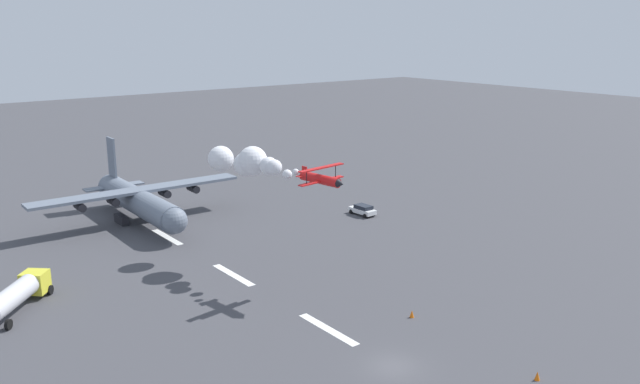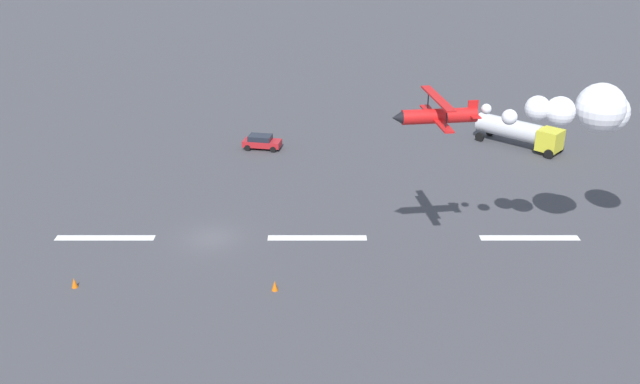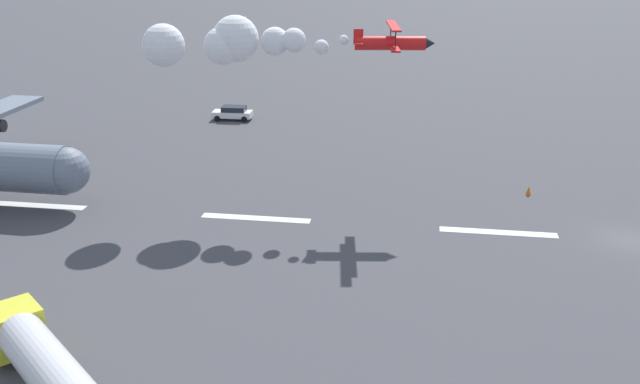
# 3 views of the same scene
# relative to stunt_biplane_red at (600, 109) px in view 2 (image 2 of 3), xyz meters

# --- Properties ---
(ground_plane) EXTENTS (440.00, 440.00, 0.00)m
(ground_plane) POSITION_rel_stunt_biplane_red_xyz_m (-28.17, 3.94, -11.99)
(ground_plane) COLOR #424247
(ground_plane) RESTS_ON ground
(runway_stripe_3) EXTENTS (8.00, 0.90, 0.01)m
(runway_stripe_3) POSITION_rel_stunt_biplane_red_xyz_m (-36.75, 3.94, -11.99)
(runway_stripe_3) COLOR white
(runway_stripe_3) RESTS_ON ground
(runway_stripe_4) EXTENTS (8.00, 0.90, 0.01)m
(runway_stripe_4) POSITION_rel_stunt_biplane_red_xyz_m (-19.59, 3.94, -11.99)
(runway_stripe_4) COLOR white
(runway_stripe_4) RESTS_ON ground
(runway_stripe_5) EXTENTS (8.00, 0.90, 0.01)m
(runway_stripe_5) POSITION_rel_stunt_biplane_red_xyz_m (-2.43, 3.94, -11.99)
(runway_stripe_5) COLOR white
(runway_stripe_5) RESTS_ON ground
(stunt_biplane_red) EXTENTS (20.93, 7.04, 3.61)m
(stunt_biplane_red) POSITION_rel_stunt_biplane_red_xyz_m (0.00, 0.00, 0.00)
(stunt_biplane_red) COLOR red
(fuel_tanker_truck) EXTENTS (8.65, 8.15, 2.90)m
(fuel_tanker_truck) POSITION_rel_stunt_biplane_red_xyz_m (2.29, 25.45, -10.25)
(fuel_tanker_truck) COLOR yellow
(fuel_tanker_truck) RESTS_ON ground
(airport_staff_sedan) EXTENTS (4.30, 2.61, 1.52)m
(airport_staff_sedan) POSITION_rel_stunt_biplane_red_xyz_m (-25.69, 24.84, -11.18)
(airport_staff_sedan) COLOR #B21E23
(airport_staff_sedan) RESTS_ON ground
(traffic_cone_near) EXTENTS (0.44, 0.44, 0.75)m
(traffic_cone_near) POSITION_rel_stunt_biplane_red_xyz_m (-36.73, -3.59, -11.62)
(traffic_cone_near) COLOR orange
(traffic_cone_near) RESTS_ON ground
(traffic_cone_far) EXTENTS (0.44, 0.44, 0.75)m
(traffic_cone_far) POSITION_rel_stunt_biplane_red_xyz_m (-22.55, -4.00, -11.62)
(traffic_cone_far) COLOR orange
(traffic_cone_far) RESTS_ON ground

